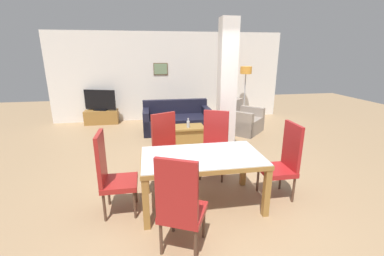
{
  "coord_description": "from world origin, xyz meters",
  "views": [
    {
      "loc": [
        -0.68,
        -3.19,
        2.11
      ],
      "look_at": [
        0.0,
        0.82,
        0.9
      ],
      "focal_mm": 24.0,
      "sensor_mm": 36.0,
      "label": 1
    }
  ],
  "objects_px": {
    "tv_screen": "(100,100)",
    "floor_lamp": "(246,75)",
    "dining_chair_head_right": "(284,160)",
    "sofa": "(177,121)",
    "dining_table": "(202,165)",
    "armchair": "(242,121)",
    "bottle": "(188,124)",
    "dining_chair_far_left": "(167,146)",
    "dining_chair_far_right": "(215,143)",
    "dining_chair_head_left": "(111,173)",
    "dining_chair_near_left": "(180,204)",
    "coffee_table": "(188,135)",
    "tv_stand": "(102,117)"
  },
  "relations": [
    {
      "from": "sofa",
      "to": "armchair",
      "type": "distance_m",
      "value": 1.78
    },
    {
      "from": "dining_chair_head_right",
      "to": "dining_table",
      "type": "bearing_deg",
      "value": 90.0
    },
    {
      "from": "dining_table",
      "to": "tv_screen",
      "type": "height_order",
      "value": "tv_screen"
    },
    {
      "from": "dining_chair_far_right",
      "to": "armchair",
      "type": "distance_m",
      "value": 2.72
    },
    {
      "from": "dining_table",
      "to": "tv_screen",
      "type": "bearing_deg",
      "value": 114.13
    },
    {
      "from": "tv_stand",
      "to": "dining_table",
      "type": "bearing_deg",
      "value": -65.87
    },
    {
      "from": "sofa",
      "to": "bottle",
      "type": "xyz_separation_m",
      "value": [
        0.14,
        -1.18,
        0.23
      ]
    },
    {
      "from": "dining_chair_head_left",
      "to": "bottle",
      "type": "height_order",
      "value": "dining_chair_head_left"
    },
    {
      "from": "dining_chair_far_left",
      "to": "sofa",
      "type": "xyz_separation_m",
      "value": [
        0.46,
        2.75,
        -0.31
      ]
    },
    {
      "from": "armchair",
      "to": "floor_lamp",
      "type": "relative_size",
      "value": 0.74
    },
    {
      "from": "bottle",
      "to": "dining_table",
      "type": "bearing_deg",
      "value": -94.39
    },
    {
      "from": "dining_chair_near_left",
      "to": "dining_chair_far_left",
      "type": "distance_m",
      "value": 1.74
    },
    {
      "from": "tv_screen",
      "to": "floor_lamp",
      "type": "bearing_deg",
      "value": -165.87
    },
    {
      "from": "dining_chair_head_right",
      "to": "floor_lamp",
      "type": "height_order",
      "value": "floor_lamp"
    },
    {
      "from": "dining_table",
      "to": "coffee_table",
      "type": "distance_m",
      "value": 2.57
    },
    {
      "from": "bottle",
      "to": "sofa",
      "type": "bearing_deg",
      "value": 96.64
    },
    {
      "from": "dining_chair_near_left",
      "to": "sofa",
      "type": "xyz_separation_m",
      "value": [
        0.46,
        4.49,
        -0.31
      ]
    },
    {
      "from": "dining_chair_far_left",
      "to": "bottle",
      "type": "xyz_separation_m",
      "value": [
        0.6,
        1.57,
        -0.07
      ]
    },
    {
      "from": "armchair",
      "to": "dining_table",
      "type": "bearing_deg",
      "value": 15.81
    },
    {
      "from": "coffee_table",
      "to": "floor_lamp",
      "type": "relative_size",
      "value": 0.45
    },
    {
      "from": "dining_chair_head_right",
      "to": "sofa",
      "type": "relative_size",
      "value": 0.63
    },
    {
      "from": "dining_chair_head_right",
      "to": "floor_lamp",
      "type": "distance_m",
      "value": 4.62
    },
    {
      "from": "dining_table",
      "to": "dining_chair_far_left",
      "type": "distance_m",
      "value": 0.95
    },
    {
      "from": "dining_chair_head_right",
      "to": "tv_screen",
      "type": "bearing_deg",
      "value": 35.23
    },
    {
      "from": "tv_screen",
      "to": "floor_lamp",
      "type": "height_order",
      "value": "floor_lamp"
    },
    {
      "from": "dining_chair_head_left",
      "to": "floor_lamp",
      "type": "distance_m",
      "value": 5.7
    },
    {
      "from": "armchair",
      "to": "coffee_table",
      "type": "bearing_deg",
      "value": -21.66
    },
    {
      "from": "dining_chair_far_right",
      "to": "dining_chair_near_left",
      "type": "relative_size",
      "value": 1.0
    },
    {
      "from": "dining_chair_near_left",
      "to": "sofa",
      "type": "relative_size",
      "value": 0.63
    },
    {
      "from": "dining_chair_far_left",
      "to": "dining_chair_head_right",
      "type": "xyz_separation_m",
      "value": [
        1.64,
        -0.86,
        0.0
      ]
    },
    {
      "from": "dining_chair_head_right",
      "to": "armchair",
      "type": "distance_m",
      "value": 3.29
    },
    {
      "from": "dining_chair_head_left",
      "to": "sofa",
      "type": "bearing_deg",
      "value": 160.71
    },
    {
      "from": "bottle",
      "to": "floor_lamp",
      "type": "height_order",
      "value": "floor_lamp"
    },
    {
      "from": "dining_chair_far_right",
      "to": "tv_stand",
      "type": "xyz_separation_m",
      "value": [
        -2.53,
        3.84,
        -0.38
      ]
    },
    {
      "from": "dining_chair_head_right",
      "to": "armchair",
      "type": "xyz_separation_m",
      "value": [
        0.56,
        3.23,
        -0.3
      ]
    },
    {
      "from": "dining_chair_head_left",
      "to": "dining_chair_head_right",
      "type": "bearing_deg",
      "value": 90.0
    },
    {
      "from": "dining_chair_far_left",
      "to": "floor_lamp",
      "type": "xyz_separation_m",
      "value": [
        2.7,
        3.56,
        0.83
      ]
    },
    {
      "from": "dining_table",
      "to": "floor_lamp",
      "type": "relative_size",
      "value": 0.98
    },
    {
      "from": "dining_chair_far_left",
      "to": "coffee_table",
      "type": "relative_size",
      "value": 1.49
    },
    {
      "from": "dining_chair_head_left",
      "to": "tv_screen",
      "type": "distance_m",
      "value": 4.82
    },
    {
      "from": "dining_chair_far_left",
      "to": "tv_stand",
      "type": "distance_m",
      "value": 4.25
    },
    {
      "from": "dining_chair_head_left",
      "to": "bottle",
      "type": "xyz_separation_m",
      "value": [
        1.4,
        2.43,
        -0.07
      ]
    },
    {
      "from": "dining_chair_head_left",
      "to": "dining_chair_head_right",
      "type": "height_order",
      "value": "same"
    },
    {
      "from": "dining_chair_far_right",
      "to": "sofa",
      "type": "distance_m",
      "value": 2.76
    },
    {
      "from": "dining_chair_near_left",
      "to": "dining_chair_head_right",
      "type": "bearing_deg",
      "value": 53.44
    },
    {
      "from": "dining_chair_head_right",
      "to": "coffee_table",
      "type": "relative_size",
      "value": 1.49
    },
    {
      "from": "coffee_table",
      "to": "floor_lamp",
      "type": "xyz_separation_m",
      "value": [
        2.1,
        1.89,
        1.2
      ]
    },
    {
      "from": "coffee_table",
      "to": "dining_table",
      "type": "bearing_deg",
      "value": -94.23
    },
    {
      "from": "dining_chair_far_right",
      "to": "dining_chair_head_left",
      "type": "relative_size",
      "value": 1.0
    },
    {
      "from": "dining_table",
      "to": "tv_screen",
      "type": "relative_size",
      "value": 1.79
    }
  ]
}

